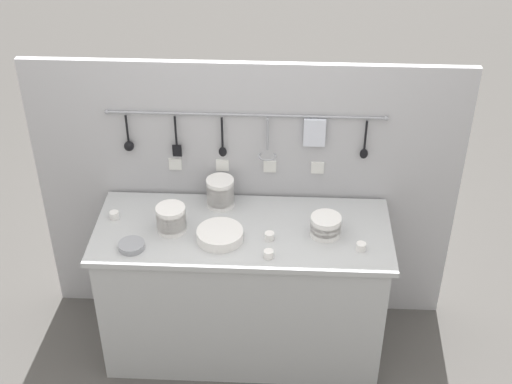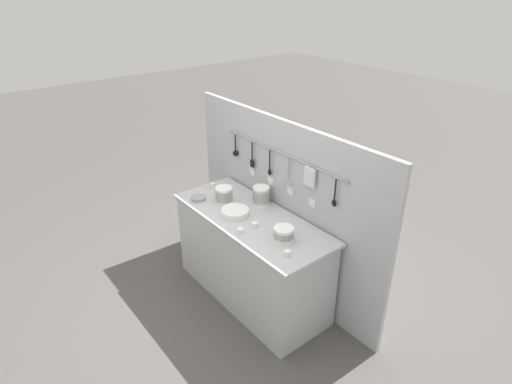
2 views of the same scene
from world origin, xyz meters
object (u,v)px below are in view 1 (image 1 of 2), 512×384
steel_mixing_bowl (132,246)px  cup_edge_far (269,254)px  bowl_stack_wide_centre (220,192)px  bowl_stack_nested_right (326,226)px  bowl_stack_back_corner (171,219)px  cup_back_right (114,215)px  cup_edge_near (361,247)px  plate_stack (220,235)px  cup_mid_row (269,236)px

steel_mixing_bowl → cup_edge_far: 0.70m
bowl_stack_wide_centre → steel_mixing_bowl: bowl_stack_wide_centre is taller
bowl_stack_nested_right → steel_mixing_bowl: bearing=-170.5°
bowl_stack_back_corner → cup_back_right: size_ratio=3.08×
bowl_stack_back_corner → cup_back_right: bowl_stack_back_corner is taller
bowl_stack_nested_right → cup_edge_near: size_ratio=3.19×
bowl_stack_nested_right → steel_mixing_bowl: (-0.99, -0.17, -0.04)m
plate_stack → cup_back_right: 0.61m
steel_mixing_bowl → cup_edge_far: cup_edge_far is taller
plate_stack → cup_mid_row: plate_stack is taller
bowl_stack_nested_right → cup_edge_far: 0.36m
bowl_stack_back_corner → steel_mixing_bowl: 0.25m
steel_mixing_bowl → cup_mid_row: 0.71m
bowl_stack_wide_centre → cup_edge_near: size_ratio=3.28×
bowl_stack_back_corner → cup_back_right: (-0.33, 0.09, -0.05)m
bowl_stack_nested_right → cup_mid_row: bearing=-168.5°
bowl_stack_nested_right → cup_back_right: size_ratio=3.19×
cup_edge_far → cup_edge_near: size_ratio=1.00×
cup_mid_row → cup_back_right: size_ratio=1.00×
bowl_stack_back_corner → bowl_stack_nested_right: bowl_stack_back_corner is taller
bowl_stack_wide_centre → plate_stack: bearing=-85.4°
bowl_stack_back_corner → cup_edge_far: 0.56m
cup_mid_row → cup_back_right: (-0.84, 0.14, 0.00)m
cup_mid_row → cup_back_right: same height
cup_edge_far → plate_stack: bearing=152.2°
cup_mid_row → steel_mixing_bowl: bearing=-171.3°
cup_back_right → bowl_stack_nested_right: bearing=-4.3°
cup_mid_row → cup_edge_near: same height
steel_mixing_bowl → cup_mid_row: bearing=8.7°
bowl_stack_wide_centre → steel_mixing_bowl: size_ratio=1.22×
cup_edge_near → cup_mid_row: bearing=172.2°
plate_stack → steel_mixing_bowl: (-0.44, -0.10, -0.01)m
bowl_stack_back_corner → bowl_stack_nested_right: bearing=0.2°
cup_mid_row → cup_back_right: bearing=170.3°
steel_mixing_bowl → cup_back_right: 0.29m
bowl_stack_back_corner → cup_mid_row: bowl_stack_back_corner is taller
bowl_stack_back_corner → plate_stack: bearing=-14.5°
cup_mid_row → cup_edge_far: bearing=-89.8°
plate_stack → bowl_stack_wide_centre: bearing=94.6°
bowl_stack_wide_centre → plate_stack: 0.32m
cup_back_right → cup_edge_near: 1.33m
cup_edge_far → cup_edge_near: (0.47, 0.08, 0.00)m
cup_edge_near → cup_back_right: bearing=171.0°
bowl_stack_nested_right → steel_mixing_bowl: size_ratio=1.19×
cup_edge_near → cup_edge_far: bearing=-169.9°
bowl_stack_nested_right → bowl_stack_wide_centre: bearing=157.1°
cup_edge_far → cup_back_right: 0.89m
bowl_stack_nested_right → steel_mixing_bowl: 1.01m
plate_stack → cup_edge_near: 0.73m
plate_stack → bowl_stack_nested_right: bearing=7.4°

